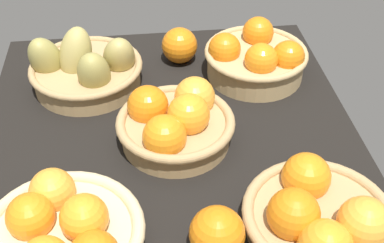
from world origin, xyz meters
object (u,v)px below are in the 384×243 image
object	(u,v)px
basket_near_left_pears	(86,69)
basket_far_left	(256,58)
basket_near_right	(62,234)
loose_orange_front_gap	(217,234)
basket_center	(175,122)
basket_far_right	(319,218)
loose_orange_back_gap	(180,45)

from	to	relation	value
basket_near_left_pears	basket_far_left	distance (cm)	36.64
basket_near_right	loose_orange_front_gap	bearing A→B (deg)	82.88
basket_center	basket_near_right	bearing A→B (deg)	-39.07
basket_center	basket_far_right	distance (cm)	31.44
basket_near_right	loose_orange_back_gap	bearing A→B (deg)	156.18
basket_near_right	loose_orange_front_gap	xyz separation A→B (cm)	(2.81, 22.49, 0.34)
basket_far_right	loose_orange_front_gap	xyz separation A→B (cm)	(1.27, -15.80, 0.21)
basket_center	basket_far_left	distance (cm)	27.64
basket_center	loose_orange_front_gap	size ratio (longest dim) A/B	2.64
basket_far_right	loose_orange_front_gap	bearing A→B (deg)	-85.40
basket_center	loose_orange_back_gap	distance (cm)	27.67
basket_near_right	basket_far_left	world-z (taller)	basket_far_left
basket_near_right	loose_orange_back_gap	distance (cm)	55.21
basket_near_left_pears	loose_orange_back_gap	world-z (taller)	basket_near_left_pears
basket_far_left	basket_far_right	distance (cm)	44.19
basket_far_left	loose_orange_front_gap	distance (cm)	48.11
basket_near_left_pears	basket_far_left	world-z (taller)	basket_near_left_pears
basket_far_right	loose_orange_back_gap	size ratio (longest dim) A/B	2.89
loose_orange_front_gap	loose_orange_back_gap	size ratio (longest dim) A/B	1.03
basket_far_left	basket_far_right	size ratio (longest dim) A/B	0.95
basket_far_left	basket_far_right	bearing A→B (deg)	0.07
basket_near_left_pears	basket_center	bearing A→B (deg)	40.76
basket_far_left	loose_orange_back_gap	size ratio (longest dim) A/B	2.76
basket_near_left_pears	loose_orange_back_gap	bearing A→B (deg)	110.08
basket_near_right	basket_far_right	xyz separation A→B (cm)	(1.54, 38.29, 0.13)
basket_center	loose_orange_front_gap	world-z (taller)	basket_center
basket_center	loose_orange_front_gap	bearing A→B (deg)	8.27
basket_far_left	loose_orange_front_gap	world-z (taller)	basket_far_left
basket_center	basket_far_left	bearing A→B (deg)	135.10
basket_near_left_pears	basket_far_right	distance (cm)	57.67
loose_orange_back_gap	basket_far_left	bearing A→B (deg)	63.75
loose_orange_front_gap	basket_near_left_pears	bearing A→B (deg)	-155.46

